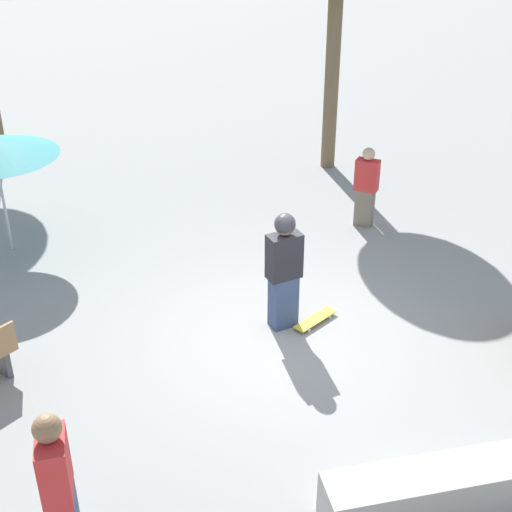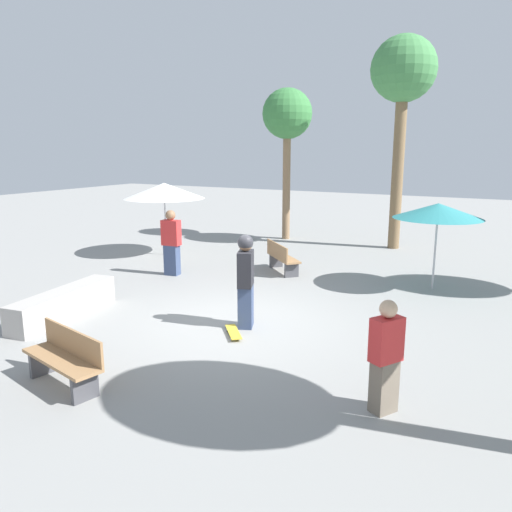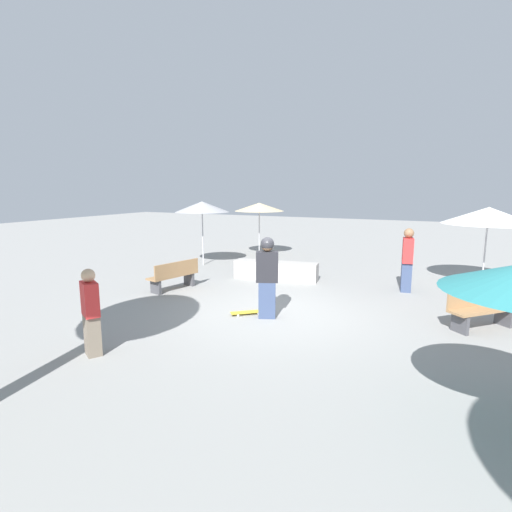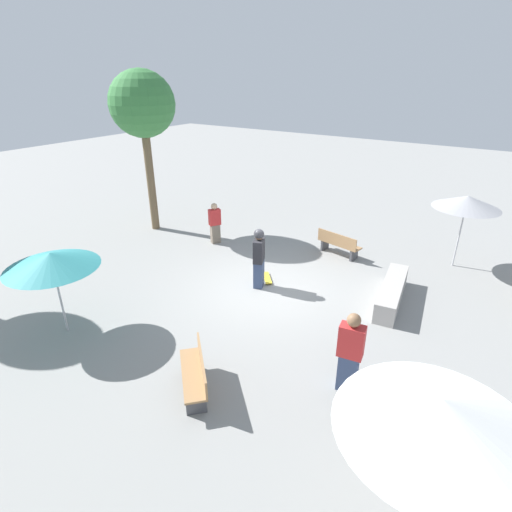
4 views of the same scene
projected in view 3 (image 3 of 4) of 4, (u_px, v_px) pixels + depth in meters
ground_plane at (274, 314)px, 9.46m from camera, size 60.00×60.00×0.00m
skater_main at (267, 275)px, 9.04m from camera, size 0.44×0.56×1.87m
skateboard at (247, 312)px, 9.40m from camera, size 0.67×0.74×0.07m
concrete_ledge at (276, 271)px, 12.96m from camera, size 0.90×2.76×0.59m
bench_near at (481, 309)px, 8.43m from camera, size 1.46×1.42×0.85m
bench_far at (174, 276)px, 11.61m from camera, size 1.66×0.78×0.85m
shade_umbrella_grey at (202, 207)px, 15.07m from camera, size 2.06×2.06×2.44m
shade_umbrella_white at (488, 216)px, 11.92m from camera, size 2.62×2.62×2.38m
shade_umbrella_tan at (259, 207)px, 17.32m from camera, size 2.15×2.15×2.30m
bystander_watching at (91, 312)px, 7.03m from camera, size 0.42×0.49×1.57m
bystander_far at (407, 260)px, 11.37m from camera, size 0.53×0.35×1.83m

